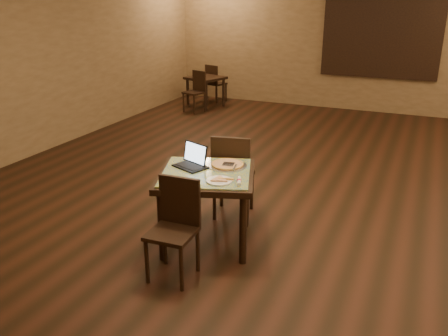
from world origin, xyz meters
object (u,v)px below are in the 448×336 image
at_px(chair_main_near, 176,222).
at_px(other_table_b, 206,82).
at_px(other_table_b_chair_near, 196,89).
at_px(laptop, 193,160).
at_px(chair_main_far, 232,172).
at_px(tiled_table, 206,182).
at_px(pizza_pan, 227,165).
at_px(other_table_b_chair_far, 214,81).

distance_m(chair_main_near, other_table_b, 6.72).
xyz_separation_m(other_table_b, other_table_b_chair_near, (0.02, -0.50, -0.07)).
height_order(laptop, other_table_b_chair_near, laptop).
relative_size(chair_main_near, chair_main_far, 0.92).
bearing_deg(tiled_table, pizza_pan, 44.34).
xyz_separation_m(tiled_table, chair_main_near, (-0.00, -0.62, -0.15)).
bearing_deg(pizza_pan, other_table_b_chair_far, 116.03).
xyz_separation_m(laptop, other_table_b_chair_far, (-2.51, 5.94, -0.34)).
bearing_deg(pizza_pan, chair_main_far, 105.34).
xyz_separation_m(chair_main_far, other_table_b_chair_near, (-2.68, 4.42, -0.07)).
distance_m(chair_main_near, laptop, 0.81).
xyz_separation_m(tiled_table, other_table_b, (-2.69, 5.54, -0.11)).
height_order(pizza_pan, other_table_b, pizza_pan).
xyz_separation_m(pizza_pan, other_table_b, (-2.81, 5.30, -0.22)).
xyz_separation_m(chair_main_near, other_table_b_chair_far, (-2.71, 6.66, -0.02)).
bearing_deg(other_table_b_chair_far, other_table_b, 111.05).
bearing_deg(chair_main_far, other_table_b, -72.54).
bearing_deg(other_table_b, laptop, -47.05).
height_order(chair_main_near, other_table_b_chair_far, chair_main_near).
relative_size(tiled_table, other_table_b_chair_near, 1.37).
bearing_deg(chair_main_near, laptop, 102.83).
relative_size(chair_main_near, other_table_b_chair_near, 1.05).
relative_size(other_table_b, other_table_b_chair_near, 1.04).
bearing_deg(chair_main_far, other_table_b_chair_far, -74.62).
height_order(chair_main_far, laptop, laptop).
height_order(chair_main_far, other_table_b_chair_far, chair_main_far).
bearing_deg(other_table_b_chair_near, tiled_table, -43.76).
bearing_deg(tiled_table, chair_main_far, 69.34).
bearing_deg(other_table_b_chair_far, chair_main_far, 135.07).
bearing_deg(other_table_b_chair_far, pizza_pan, 134.39).
bearing_deg(chair_main_near, tiled_table, 87.30).
bearing_deg(laptop, chair_main_far, 88.93).
height_order(tiled_table, other_table_b_chair_near, other_table_b_chair_near).
distance_m(other_table_b_chair_near, other_table_b_chair_far, 1.00).
relative_size(tiled_table, pizza_pan, 2.99).
xyz_separation_m(tiled_table, pizza_pan, (0.12, 0.24, 0.11)).
relative_size(chair_main_far, other_table_b_chair_far, 1.14).
bearing_deg(chair_main_far, other_table_b_chair_near, -70.09).
distance_m(tiled_table, other_table_b_chair_near, 5.70).
relative_size(other_table_b, other_table_b_chair_far, 1.04).
relative_size(other_table_b_chair_near, other_table_b_chair_far, 1.00).
xyz_separation_m(tiled_table, other_table_b_chair_far, (-2.71, 6.04, -0.18)).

